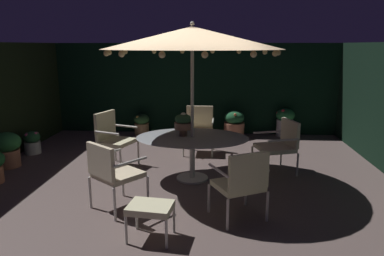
{
  "coord_description": "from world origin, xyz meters",
  "views": [
    {
      "loc": [
        0.6,
        -5.51,
        2.24
      ],
      "look_at": [
        0.17,
        0.24,
        0.91
      ],
      "focal_mm": 33.58,
      "sensor_mm": 36.0,
      "label": 1
    }
  ],
  "objects_px": {
    "patio_chair_north": "(280,143)",
    "patio_chair_east": "(112,135)",
    "patio_chair_northeast": "(199,126)",
    "ottoman_footrest": "(150,209)",
    "potted_plant_back_right": "(32,142)",
    "potted_plant_left_near": "(188,127)",
    "patio_umbrella": "(192,38)",
    "centerpiece_planter": "(183,123)",
    "patio_chair_south": "(242,181)",
    "patio_chair_southeast": "(112,170)",
    "patio_dining_table": "(192,143)",
    "potted_plant_right_far": "(142,124)",
    "potted_plant_back_center": "(7,148)",
    "potted_plant_front_corner": "(285,121)",
    "potted_plant_back_left": "(234,124)"
  },
  "relations": [
    {
      "from": "patio_chair_southeast",
      "to": "patio_chair_south",
      "type": "xyz_separation_m",
      "value": [
        1.75,
        -0.17,
        -0.03
      ]
    },
    {
      "from": "patio_chair_northeast",
      "to": "patio_chair_south",
      "type": "distance_m",
      "value": 3.15
    },
    {
      "from": "potted_plant_back_center",
      "to": "potted_plant_back_right",
      "type": "xyz_separation_m",
      "value": [
        0.03,
        0.86,
        -0.1
      ]
    },
    {
      "from": "ottoman_footrest",
      "to": "potted_plant_back_right",
      "type": "height_order",
      "value": "potted_plant_back_right"
    },
    {
      "from": "patio_chair_south",
      "to": "ottoman_footrest",
      "type": "xyz_separation_m",
      "value": [
        -1.09,
        -0.54,
        -0.17
      ]
    },
    {
      "from": "potted_plant_right_far",
      "to": "potted_plant_back_left",
      "type": "height_order",
      "value": "potted_plant_back_left"
    },
    {
      "from": "patio_chair_east",
      "to": "potted_plant_right_far",
      "type": "distance_m",
      "value": 2.52
    },
    {
      "from": "centerpiece_planter",
      "to": "patio_chair_northeast",
      "type": "bearing_deg",
      "value": 83.47
    },
    {
      "from": "centerpiece_planter",
      "to": "patio_chair_north",
      "type": "height_order",
      "value": "centerpiece_planter"
    },
    {
      "from": "patio_umbrella",
      "to": "potted_plant_back_right",
      "type": "height_order",
      "value": "patio_umbrella"
    },
    {
      "from": "patio_umbrella",
      "to": "centerpiece_planter",
      "type": "bearing_deg",
      "value": 165.09
    },
    {
      "from": "patio_chair_northeast",
      "to": "patio_chair_south",
      "type": "relative_size",
      "value": 1.02
    },
    {
      "from": "potted_plant_back_right",
      "to": "patio_chair_northeast",
      "type": "bearing_deg",
      "value": 6.38
    },
    {
      "from": "potted_plant_right_far",
      "to": "potted_plant_left_near",
      "type": "distance_m",
      "value": 1.23
    },
    {
      "from": "patio_chair_south",
      "to": "patio_umbrella",
      "type": "bearing_deg",
      "value": 117.4
    },
    {
      "from": "patio_umbrella",
      "to": "potted_plant_back_right",
      "type": "xyz_separation_m",
      "value": [
        -3.48,
        1.23,
        -2.1
      ]
    },
    {
      "from": "patio_chair_southeast",
      "to": "patio_chair_south",
      "type": "distance_m",
      "value": 1.76
    },
    {
      "from": "patio_chair_northeast",
      "to": "patio_chair_east",
      "type": "distance_m",
      "value": 1.9
    },
    {
      "from": "patio_umbrella",
      "to": "potted_plant_front_corner",
      "type": "distance_m",
      "value": 4.27
    },
    {
      "from": "potted_plant_left_near",
      "to": "potted_plant_front_corner",
      "type": "bearing_deg",
      "value": 6.8
    },
    {
      "from": "patio_umbrella",
      "to": "potted_plant_left_near",
      "type": "distance_m",
      "value": 3.55
    },
    {
      "from": "patio_chair_northeast",
      "to": "ottoman_footrest",
      "type": "distance_m",
      "value": 3.63
    },
    {
      "from": "patio_chair_east",
      "to": "potted_plant_left_near",
      "type": "bearing_deg",
      "value": 62.16
    },
    {
      "from": "centerpiece_planter",
      "to": "potted_plant_front_corner",
      "type": "xyz_separation_m",
      "value": [
        2.26,
        3.1,
        -0.6
      ]
    },
    {
      "from": "patio_chair_east",
      "to": "potted_plant_back_left",
      "type": "xyz_separation_m",
      "value": [
        2.36,
        2.44,
        -0.28
      ]
    },
    {
      "from": "potted_plant_front_corner",
      "to": "potted_plant_back_left",
      "type": "xyz_separation_m",
      "value": [
        -1.27,
        -0.16,
        -0.05
      ]
    },
    {
      "from": "patio_chair_east",
      "to": "potted_plant_back_right",
      "type": "height_order",
      "value": "patio_chair_east"
    },
    {
      "from": "patio_chair_east",
      "to": "patio_chair_south",
      "type": "xyz_separation_m",
      "value": [
        2.28,
        -1.98,
        -0.06
      ]
    },
    {
      "from": "patio_dining_table",
      "to": "potted_plant_back_right",
      "type": "xyz_separation_m",
      "value": [
        -3.48,
        1.23,
        -0.39
      ]
    },
    {
      "from": "patio_umbrella",
      "to": "potted_plant_back_right",
      "type": "bearing_deg",
      "value": 160.53
    },
    {
      "from": "potted_plant_back_right",
      "to": "potted_plant_left_near",
      "type": "bearing_deg",
      "value": 27.14
    },
    {
      "from": "patio_chair_north",
      "to": "patio_chair_northeast",
      "type": "distance_m",
      "value": 1.89
    },
    {
      "from": "patio_chair_east",
      "to": "potted_plant_left_near",
      "type": "xyz_separation_m",
      "value": [
        1.23,
        2.32,
        -0.34
      ]
    },
    {
      "from": "patio_chair_north",
      "to": "patio_chair_east",
      "type": "bearing_deg",
      "value": 179.27
    },
    {
      "from": "patio_chair_southeast",
      "to": "potted_plant_back_right",
      "type": "height_order",
      "value": "patio_chair_southeast"
    },
    {
      "from": "patio_chair_north",
      "to": "potted_plant_back_right",
      "type": "xyz_separation_m",
      "value": [
        -5.03,
        0.73,
        -0.28
      ]
    },
    {
      "from": "centerpiece_planter",
      "to": "potted_plant_right_far",
      "type": "bearing_deg",
      "value": 114.53
    },
    {
      "from": "potted_plant_front_corner",
      "to": "patio_umbrella",
      "type": "bearing_deg",
      "value": -123.77
    },
    {
      "from": "patio_umbrella",
      "to": "potted_plant_right_far",
      "type": "xyz_separation_m",
      "value": [
        -1.52,
        3.04,
        -2.07
      ]
    },
    {
      "from": "patio_chair_southeast",
      "to": "potted_plant_back_right",
      "type": "relative_size",
      "value": 2.04
    },
    {
      "from": "patio_chair_south",
      "to": "potted_plant_left_near",
      "type": "relative_size",
      "value": 1.78
    },
    {
      "from": "potted_plant_back_center",
      "to": "potted_plant_left_near",
      "type": "height_order",
      "value": "potted_plant_back_center"
    },
    {
      "from": "patio_dining_table",
      "to": "potted_plant_right_far",
      "type": "bearing_deg",
      "value": 116.61
    },
    {
      "from": "patio_umbrella",
      "to": "patio_chair_southeast",
      "type": "bearing_deg",
      "value": -128.29
    },
    {
      "from": "patio_dining_table",
      "to": "potted_plant_back_left",
      "type": "distance_m",
      "value": 3.11
    },
    {
      "from": "patio_chair_east",
      "to": "potted_plant_back_right",
      "type": "xyz_separation_m",
      "value": [
        -1.95,
        0.69,
        -0.35
      ]
    },
    {
      "from": "centerpiece_planter",
      "to": "patio_chair_north",
      "type": "relative_size",
      "value": 0.43
    },
    {
      "from": "potted_plant_front_corner",
      "to": "patio_chair_north",
      "type": "bearing_deg",
      "value": -101.88
    },
    {
      "from": "patio_dining_table",
      "to": "ottoman_footrest",
      "type": "bearing_deg",
      "value": -99.92
    },
    {
      "from": "potted_plant_back_center",
      "to": "potted_plant_back_right",
      "type": "height_order",
      "value": "potted_plant_back_center"
    }
  ]
}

